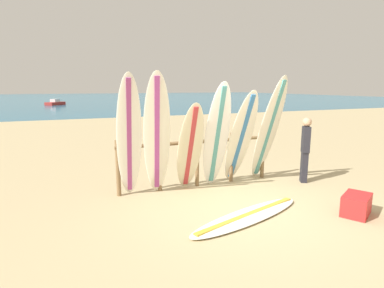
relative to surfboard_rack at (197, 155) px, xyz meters
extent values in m
plane|color=tan|center=(0.37, -1.55, -0.72)|extent=(120.00, 120.00, 0.00)
cube|color=#196B93|center=(0.37, 56.45, -0.71)|extent=(120.00, 80.00, 0.01)
cylinder|color=olive|center=(-1.74, 0.00, -0.14)|extent=(0.09, 0.09, 1.15)
cylinder|color=olive|center=(-0.87, 0.00, -0.14)|extent=(0.09, 0.09, 1.15)
cylinder|color=olive|center=(0.00, 0.00, -0.14)|extent=(0.09, 0.09, 1.15)
cylinder|color=olive|center=(0.87, 0.00, -0.14)|extent=(0.09, 0.09, 1.15)
cylinder|color=olive|center=(1.74, 0.00, -0.14)|extent=(0.09, 0.09, 1.15)
cylinder|color=olive|center=(0.00, 0.00, 0.29)|extent=(3.58, 0.08, 0.08)
ellipsoid|color=white|center=(-1.57, -0.39, 0.52)|extent=(0.60, 1.06, 2.47)
cube|color=#A53F8C|center=(-1.57, -0.39, 0.52)|extent=(0.21, 0.95, 2.28)
ellipsoid|color=white|center=(-1.00, -0.31, 0.54)|extent=(0.67, 0.82, 2.51)
cube|color=#A53F8C|center=(-1.00, -0.31, 0.54)|extent=(0.23, 0.69, 2.31)
ellipsoid|color=beige|center=(-0.31, -0.36, 0.24)|extent=(0.60, 0.91, 1.92)
cube|color=#B73338|center=(-0.31, -0.36, 0.24)|extent=(0.16, 0.82, 1.78)
ellipsoid|color=white|center=(0.32, -0.32, 0.44)|extent=(0.57, 0.71, 2.32)
cube|color=teal|center=(0.32, -0.32, 0.44)|extent=(0.11, 0.67, 2.14)
ellipsoid|color=white|center=(0.91, -0.31, 0.36)|extent=(0.57, 1.02, 2.15)
cube|color=#3372B2|center=(0.91, -0.31, 0.36)|extent=(0.11, 0.95, 1.99)
ellipsoid|color=white|center=(1.63, -0.34, 0.51)|extent=(0.60, 1.00, 2.46)
cube|color=teal|center=(1.63, -0.34, 0.51)|extent=(0.17, 0.91, 2.27)
ellipsoid|color=white|center=(0.12, -1.95, -0.68)|extent=(2.61, 1.27, 0.07)
cube|color=gold|center=(0.12, -1.95, -0.68)|extent=(2.29, 0.79, 0.08)
cube|color=#26262D|center=(2.42, -0.69, -0.36)|extent=(0.21, 0.24, 0.71)
cube|color=#26262D|center=(2.42, -0.69, 0.29)|extent=(0.25, 0.29, 0.60)
sphere|color=tan|center=(2.42, -0.69, 0.69)|extent=(0.21, 0.21, 0.21)
cube|color=#B22D28|center=(-3.60, 34.80, -0.54)|extent=(2.33, 2.54, 0.35)
cube|color=silver|center=(-3.60, 34.80, -0.18)|extent=(1.12, 1.14, 0.36)
cube|color=red|center=(1.93, -2.54, -0.54)|extent=(0.72, 0.64, 0.36)
camera|label=1|loc=(-2.67, -6.20, 1.49)|focal=29.11mm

